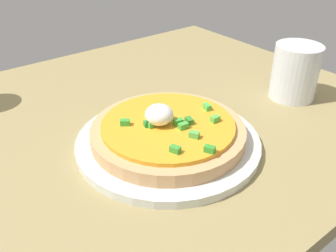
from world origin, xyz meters
TOP-DOWN VIEW (x-y plane):
  - dining_table at (0.00, 0.00)cm, footprint 90.70×64.65cm
  - plate at (3.50, -9.37)cm, footprint 25.65×25.65cm
  - pizza at (3.47, -9.36)cm, footprint 21.31×21.31cm
  - cup_far at (29.93, -10.68)cm, footprint 7.81×7.81cm

SIDE VIEW (x-z plane):
  - dining_table at x=0.00cm, z-range 0.00..2.43cm
  - plate at x=3.50cm, z-range 2.43..3.61cm
  - pizza at x=3.47cm, z-range 2.29..7.51cm
  - cup_far at x=29.93cm, z-range 1.93..11.26cm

